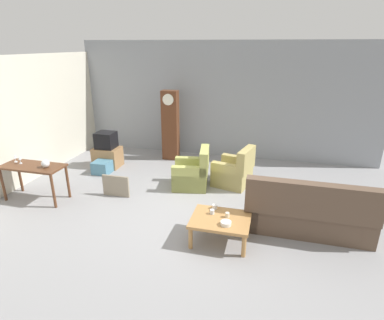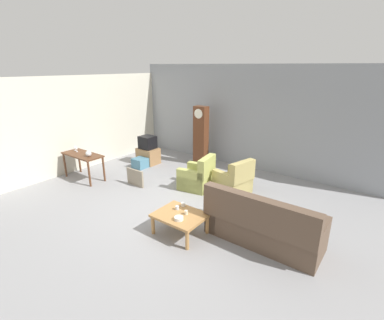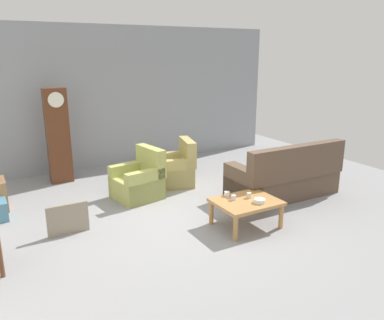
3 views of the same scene
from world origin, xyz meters
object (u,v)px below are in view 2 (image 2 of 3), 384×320
cup_white_porcelain (183,204)px  cup_blue_rimmed (177,208)px  couch_floral (262,226)px  tv_crt (148,142)px  wine_glass_tall (75,147)px  grandfather_clock (201,136)px  framed_picture_leaning (135,178)px  armchair_olive_far (234,181)px  tv_stand_cabinet (148,156)px  armchair_olive_near (197,178)px  storage_box_blue (141,163)px  console_table_dark (83,158)px  coffee_table_wood (180,217)px  cup_cream_tall (186,212)px  wine_glass_mid (77,148)px  bowl_white_stacked (179,218)px  glass_dome_cloche (88,154)px

cup_white_porcelain → cup_blue_rimmed: (-0.01, -0.19, 0.00)m
couch_floral → tv_crt: bearing=158.5°
cup_blue_rimmed → wine_glass_tall: 4.36m
grandfather_clock → framed_picture_leaning: size_ratio=3.22×
armchair_olive_far → tv_stand_cabinet: (-3.42, 0.31, -0.04)m
armchair_olive_near → storage_box_blue: size_ratio=1.97×
console_table_dark → cup_blue_rimmed: console_table_dark is taller
armchair_olive_near → framed_picture_leaning: size_ratio=1.53×
coffee_table_wood → cup_blue_rimmed: 0.22m
couch_floral → cup_cream_tall: 1.44m
tv_crt → wine_glass_mid: bearing=-111.5°
armchair_olive_near → armchair_olive_far: size_ratio=0.97×
couch_floral → armchair_olive_far: bearing=132.3°
framed_picture_leaning → wine_glass_tall: bearing=-167.0°
couch_floral → tv_stand_cabinet: couch_floral is taller
bowl_white_stacked → cup_white_porcelain: bearing=119.7°
bowl_white_stacked → storage_box_blue: bearing=146.2°
couch_floral → cup_white_porcelain: (-1.56, -0.38, 0.11)m
grandfather_clock → storage_box_blue: 2.14m
console_table_dark → glass_dome_cloche: 0.39m
armchair_olive_far → framed_picture_leaning: bearing=-152.8°
coffee_table_wood → wine_glass_tall: size_ratio=5.89×
coffee_table_wood → tv_stand_cabinet: (-3.49, 2.60, -0.10)m
bowl_white_stacked → console_table_dark: bearing=170.4°
framed_picture_leaning → wine_glass_mid: bearing=-164.3°
coffee_table_wood → storage_box_blue: coffee_table_wood is taller
wine_glass_tall → storage_box_blue: bearing=55.7°
coffee_table_wood → console_table_dark: bearing=172.6°
grandfather_clock → cup_white_porcelain: size_ratio=21.80×
cup_blue_rimmed → tv_crt: bearing=143.2°
console_table_dark → wine_glass_tall: 0.52m
tv_stand_cabinet → glass_dome_cloche: glass_dome_cloche is taller
glass_dome_cloche → cup_white_porcelain: bearing=-3.4°
framed_picture_leaning → wine_glass_tall: size_ratio=3.68×
tv_stand_cabinet → coffee_table_wood: bearing=-36.7°
grandfather_clock → armchair_olive_near: bearing=-57.5°
tv_crt → glass_dome_cloche: bearing=-94.6°
bowl_white_stacked → wine_glass_tall: bearing=170.5°
armchair_olive_near → armchair_olive_far: (0.91, 0.34, 0.00)m
armchair_olive_near → wine_glass_mid: (-3.32, -1.40, 0.57)m
coffee_table_wood → storage_box_blue: 4.04m
armchair_olive_near → cup_blue_rimmed: armchair_olive_near is taller
tv_crt → cup_cream_tall: size_ratio=5.83×
couch_floral → grandfather_clock: bearing=139.5°
couch_floral → wine_glass_mid: 5.73m
cup_cream_tall → wine_glass_tall: bearing=173.4°
glass_dome_cloche → cup_cream_tall: 3.80m
tv_stand_cabinet → wine_glass_mid: 2.30m
armchair_olive_far → console_table_dark: (-3.93, -1.77, 0.34)m
tv_crt → framed_picture_leaning: bearing=-56.0°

